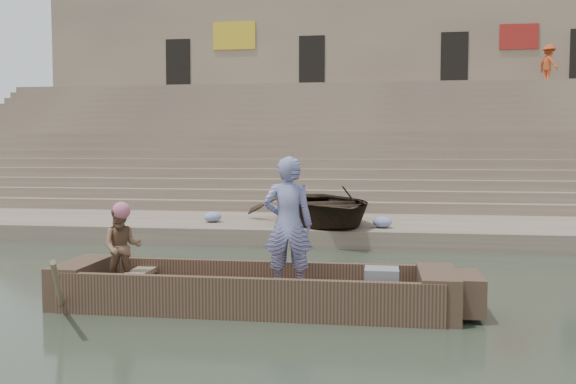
% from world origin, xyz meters
% --- Properties ---
extents(ground, '(120.00, 120.00, 0.00)m').
position_xyz_m(ground, '(0.00, 0.00, 0.00)').
color(ground, '#2C3628').
rests_on(ground, ground).
extents(lower_landing, '(32.00, 4.00, 0.40)m').
position_xyz_m(lower_landing, '(0.00, 8.00, 0.20)').
color(lower_landing, gray).
rests_on(lower_landing, ground).
extents(mid_landing, '(32.00, 3.00, 2.80)m').
position_xyz_m(mid_landing, '(0.00, 15.50, 1.40)').
color(mid_landing, gray).
rests_on(mid_landing, ground).
extents(upper_landing, '(32.00, 3.00, 5.20)m').
position_xyz_m(upper_landing, '(0.00, 22.50, 2.60)').
color(upper_landing, gray).
rests_on(upper_landing, ground).
extents(ghat_steps, '(32.00, 11.00, 5.20)m').
position_xyz_m(ghat_steps, '(0.00, 17.19, 1.80)').
color(ghat_steps, gray).
rests_on(ghat_steps, ground).
extents(building_wall, '(32.00, 5.07, 11.20)m').
position_xyz_m(building_wall, '(0.00, 26.50, 5.60)').
color(building_wall, gray).
rests_on(building_wall, ground).
extents(main_rowboat, '(5.00, 1.30, 0.22)m').
position_xyz_m(main_rowboat, '(-0.32, 0.66, 0.11)').
color(main_rowboat, brown).
rests_on(main_rowboat, ground).
extents(rowboat_trim, '(6.04, 2.63, 1.86)m').
position_xyz_m(rowboat_trim, '(-0.11, 0.65, 0.31)').
color(rowboat_trim, brown).
rests_on(rowboat_trim, ground).
extents(standing_man, '(0.74, 0.52, 1.92)m').
position_xyz_m(standing_man, '(0.18, 0.79, 1.18)').
color(standing_man, navy).
rests_on(standing_man, main_rowboat).
extents(rowing_man, '(0.68, 0.59, 1.19)m').
position_xyz_m(rowing_man, '(-2.26, 0.72, 0.81)').
color(rowing_man, '#267446').
rests_on(rowing_man, main_rowboat).
extents(television, '(0.46, 0.42, 0.40)m').
position_xyz_m(television, '(1.47, 0.66, 0.42)').
color(television, gray).
rests_on(television, main_rowboat).
extents(beached_rowboat, '(4.60, 5.32, 0.92)m').
position_xyz_m(beached_rowboat, '(0.03, 7.45, 0.86)').
color(beached_rowboat, '#2D2116').
rests_on(beached_rowboat, lower_landing).
extents(pedestrian, '(1.07, 1.32, 1.79)m').
position_xyz_m(pedestrian, '(9.07, 22.64, 6.09)').
color(pedestrian, '#B9461F').
rests_on(pedestrian, upper_landing).
extents(cloth_bundles, '(11.62, 1.04, 0.26)m').
position_xyz_m(cloth_bundles, '(-3.61, 6.95, 0.53)').
color(cloth_bundles, '#3F5999').
rests_on(cloth_bundles, lower_landing).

